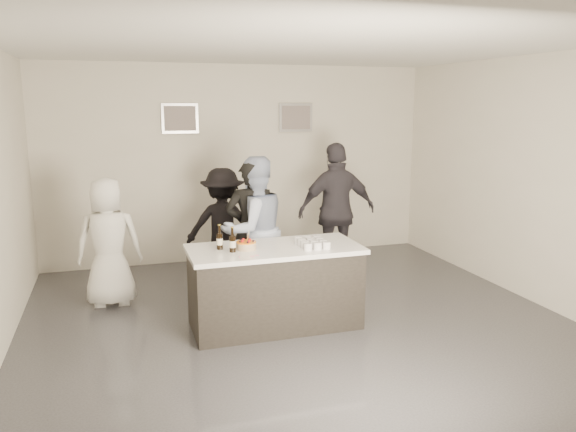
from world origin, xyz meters
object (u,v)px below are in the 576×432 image
object	(u,v)px
person_guest_back	(223,226)
person_main_blue	(254,230)
cake	(246,246)
person_guest_left	(109,242)
beer_bottle_a	(220,237)
beer_bottle_b	(232,240)
person_guest_right	(337,211)
person_main_black	(252,231)
bar_counter	(275,287)

from	to	relation	value
person_guest_back	person_main_blue	bearing A→B (deg)	118.52
cake	person_guest_left	xyz separation A→B (m)	(-1.40, 1.25, -0.15)
beer_bottle_a	beer_bottle_b	size ratio (longest dim) A/B	1.00
cake	person_guest_right	bearing A→B (deg)	42.06
cake	person_main_blue	size ratio (longest dim) A/B	0.12
person_main_black	person_guest_back	bearing A→B (deg)	-63.32
person_guest_left	person_guest_right	bearing A→B (deg)	-172.44
cake	person_guest_back	size ratio (longest dim) A/B	0.14
person_main_black	person_main_blue	world-z (taller)	person_main_blue
bar_counter	person_main_black	bearing A→B (deg)	92.13
person_guest_right	person_main_blue	bearing A→B (deg)	26.48
bar_counter	beer_bottle_b	distance (m)	0.75
person_main_blue	person_guest_left	xyz separation A→B (m)	(-1.70, 0.39, -0.12)
person_main_blue	person_guest_right	bearing A→B (deg)	-172.92
bar_counter	person_main_blue	xyz separation A→B (m)	(-0.02, 0.85, 0.45)
bar_counter	person_main_blue	bearing A→B (deg)	91.16
beer_bottle_b	person_guest_back	world-z (taller)	person_guest_back
cake	beer_bottle_a	size ratio (longest dim) A/B	0.82
beer_bottle_b	person_guest_left	world-z (taller)	person_guest_left
cake	person_main_black	bearing A→B (deg)	72.52
cake	person_guest_left	size ratio (longest dim) A/B	0.14
person_main_black	person_guest_right	xyz separation A→B (m)	(1.36, 0.59, 0.07)
person_guest_left	person_guest_back	bearing A→B (deg)	-158.60
beer_bottle_a	beer_bottle_b	distance (m)	0.18
beer_bottle_a	person_main_black	size ratio (longest dim) A/B	0.15
person_main_blue	person_main_black	bearing A→B (deg)	-85.03
cake	beer_bottle_b	size ratio (longest dim) A/B	0.82
bar_counter	beer_bottle_b	bearing A→B (deg)	-171.60
person_main_black	bar_counter	bearing A→B (deg)	105.57
beer_bottle_b	person_guest_left	size ratio (longest dim) A/B	0.17
person_main_black	beer_bottle_b	bearing A→B (deg)	78.70
beer_bottle_a	person_main_black	world-z (taller)	person_main_black
bar_counter	cake	size ratio (longest dim) A/B	8.73
beer_bottle_b	bar_counter	bearing A→B (deg)	8.40
cake	person_main_blue	xyz separation A→B (m)	(0.30, 0.86, -0.04)
bar_counter	person_guest_right	distance (m)	2.05
person_main_black	person_guest_left	bearing A→B (deg)	1.59
cake	person_main_black	world-z (taller)	person_main_black
cake	person_main_black	size ratio (longest dim) A/B	0.12
person_guest_left	person_guest_back	distance (m)	1.56
person_main_blue	person_guest_right	world-z (taller)	person_guest_right
cake	person_main_black	distance (m)	0.94
bar_counter	beer_bottle_b	world-z (taller)	beer_bottle_b
cake	person_guest_back	world-z (taller)	person_guest_back
person_main_black	person_main_blue	xyz separation A→B (m)	(0.02, -0.04, 0.02)
person_main_black	person_main_blue	bearing A→B (deg)	126.27
person_main_black	person_main_blue	size ratio (longest dim) A/B	0.98
beer_bottle_b	cake	bearing A→B (deg)	22.23
person_main_blue	person_guest_left	size ratio (longest dim) A/B	1.15
cake	person_guest_right	world-z (taller)	person_guest_right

